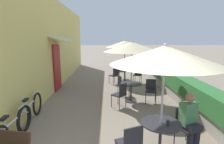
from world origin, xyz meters
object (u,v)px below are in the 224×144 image
(patio_umbrella_far, at_px, (125,44))
(coffee_cup_near, at_px, (168,122))
(patio_umbrella_near, at_px, (165,55))
(cafe_chair_mid_left, at_px, (122,84))
(patio_table_near, at_px, (160,131))
(cafe_chair_near_right, at_px, (185,123))
(seated_patron_near_right, at_px, (190,118))
(cafe_chair_far_back, at_px, (121,70))
(cafe_chair_mid_back, at_px, (151,89))
(bicycle_second, at_px, (31,110))
(patio_table_mid, at_px, (131,88))
(patio_table_far, at_px, (124,72))
(cafe_chair_far_right, at_px, (138,73))
(bicycle_leaning, at_px, (13,129))
(cafe_chair_mid_right, at_px, (120,93))
(patio_umbrella_mid, at_px, (132,47))
(cafe_chair_far_left, at_px, (115,75))
(cafe_chair_near_left, at_px, (130,142))

(patio_umbrella_far, bearing_deg, coffee_cup_near, -87.84)
(patio_umbrella_near, xyz_separation_m, cafe_chair_mid_left, (-0.47, 3.82, -1.56))
(patio_table_near, relative_size, cafe_chair_near_right, 0.92)
(seated_patron_near_right, height_order, cafe_chair_mid_left, seated_patron_near_right)
(coffee_cup_near, height_order, cafe_chair_far_back, cafe_chair_far_back)
(coffee_cup_near, bearing_deg, cafe_chair_near_right, 37.87)
(coffee_cup_near, xyz_separation_m, patio_umbrella_far, (-0.24, 6.29, 1.32))
(cafe_chair_near_right, bearing_deg, cafe_chair_mid_back, -109.39)
(coffee_cup_near, xyz_separation_m, bicycle_second, (-3.38, 1.61, -0.39))
(patio_table_near, bearing_deg, patio_table_mid, 93.25)
(patio_table_near, height_order, patio_table_mid, same)
(patio_umbrella_near, height_order, cafe_chair_mid_left, patio_umbrella_near)
(patio_table_far, bearing_deg, cafe_chair_far_right, -18.62)
(patio_table_near, xyz_separation_m, patio_umbrella_near, (0.00, 0.00, 1.55))
(bicycle_leaning, height_order, bicycle_second, bicycle_second)
(cafe_chair_mid_left, bearing_deg, patio_table_far, 154.81)
(cafe_chair_mid_back, relative_size, patio_table_far, 1.09)
(patio_umbrella_near, bearing_deg, cafe_chair_mid_right, 103.82)
(cafe_chair_far_back, bearing_deg, patio_umbrella_mid, -4.02)
(patio_umbrella_mid, xyz_separation_m, cafe_chair_mid_right, (-0.45, -0.59, -1.56))
(bicycle_leaning, bearing_deg, bicycle_second, 92.53)
(patio_umbrella_mid, height_order, cafe_chair_far_left, patio_umbrella_mid)
(patio_umbrella_near, bearing_deg, seated_patron_near_right, 18.77)
(cafe_chair_near_left, xyz_separation_m, cafe_chair_far_right, (1.24, 6.31, 0.00))
(patio_table_near, bearing_deg, bicycle_leaning, 171.18)
(cafe_chair_far_right, bearing_deg, patio_umbrella_mid, 99.61)
(cafe_chair_far_left, bearing_deg, patio_table_far, 5.91)
(seated_patron_near_right, height_order, cafe_chair_far_back, seated_patron_near_right)
(cafe_chair_near_right, xyz_separation_m, bicycle_second, (-3.93, 1.18, -0.14))
(patio_table_far, distance_m, cafe_chair_far_right, 0.74)
(patio_table_mid, relative_size, patio_umbrella_mid, 0.35)
(bicycle_leaning, bearing_deg, cafe_chair_far_back, 65.80)
(patio_umbrella_near, bearing_deg, patio_table_near, 0.00)
(cafe_chair_far_left, distance_m, cafe_chair_far_back, 1.29)
(cafe_chair_far_right, bearing_deg, patio_umbrella_far, 5.91)
(patio_umbrella_mid, relative_size, cafe_chair_mid_left, 2.65)
(patio_table_near, distance_m, bicycle_leaning, 3.27)
(patio_umbrella_mid, bearing_deg, cafe_chair_near_left, -97.88)
(seated_patron_near_right, distance_m, cafe_chair_far_left, 5.65)
(cafe_chair_near_right, distance_m, patio_umbrella_far, 6.12)
(cafe_chair_far_back, bearing_deg, coffee_cup_near, -2.33)
(patio_umbrella_near, relative_size, cafe_chair_mid_left, 2.65)
(cafe_chair_mid_back, height_order, patio_table_far, cafe_chair_mid_back)
(patio_umbrella_mid, height_order, bicycle_leaning, patio_umbrella_mid)
(coffee_cup_near, xyz_separation_m, cafe_chair_mid_back, (0.45, 3.13, -0.25))
(patio_umbrella_near, relative_size, cafe_chair_mid_back, 2.65)
(patio_table_near, height_order, bicycle_second, bicycle_second)
(cafe_chair_near_right, xyz_separation_m, cafe_chair_mid_right, (-1.28, 2.20, 0.00))
(patio_table_mid, distance_m, bicycle_second, 3.49)
(patio_table_mid, distance_m, cafe_chair_far_left, 2.63)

